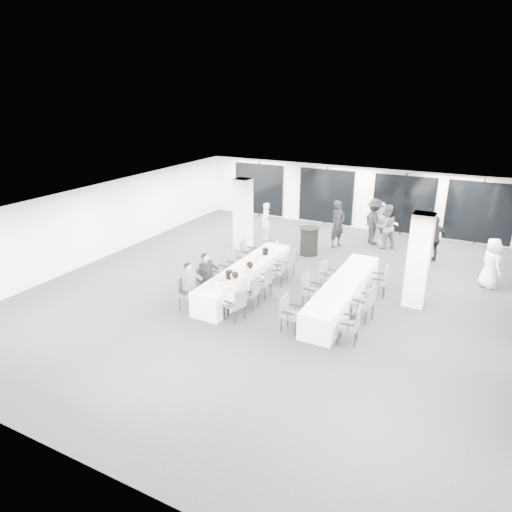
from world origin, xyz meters
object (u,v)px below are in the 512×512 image
Objects in this scene: chair_side_left_near at (289,311)px; standing_guest_g at (266,219)px; standing_guest_c at (375,219)px; standing_guest_d at (435,236)px; chair_side_left_mid at (310,288)px; chair_main_left_near at (187,290)px; chair_side_left_far at (327,273)px; cocktail_table at (309,241)px; banquet_table_side at (343,293)px; chair_main_right_fourth at (279,270)px; standing_guest_a at (338,221)px; chair_main_left_second at (204,280)px; banquet_table_main at (246,277)px; ice_bucket_far at (265,251)px; chair_side_right_near at (352,323)px; ice_bucket_near at (229,275)px; standing_guest_e at (492,260)px; chair_main_right_mid at (264,281)px; standing_guest_f at (379,220)px; chair_side_right_mid at (366,301)px; chair_main_left_mid at (217,270)px; standing_guest_b at (386,224)px; chair_main_right_second at (252,291)px; chair_main_left_fourth at (234,261)px; chair_main_left_far at (247,252)px; chair_side_right_far at (381,279)px; chair_main_right_far at (288,262)px.

chair_side_left_near is 7.86m from standing_guest_g.
chair_side_left_near is 8.22m from standing_guest_c.
chair_side_left_mid is at bearing 20.13° from standing_guest_d.
chair_main_left_near is 1.11× the size of chair_side_left_far.
chair_side_left_mid is (1.64, -4.19, 0.03)m from cocktail_table.
banquet_table_side is 2.55× the size of standing_guest_d.
standing_guest_a is at bearing -20.96° from chair_main_right_fourth.
banquet_table_side is at bearing 115.67° from chair_main_left_second.
banquet_table_main is at bearing -93.04° from chair_side_left_mid.
ice_bucket_far is (0.91, 3.31, 0.29)m from chair_main_left_near.
standing_guest_c is at bearing 1.82° from chair_side_right_near.
ice_bucket_near is (-0.79, -1.82, 0.36)m from chair_main_right_fourth.
standing_guest_d reaches higher than standing_guest_e.
chair_side_right_near is (4.81, -0.60, 0.02)m from chair_main_left_second.
chair_main_right_mid is 7.04m from standing_guest_d.
banquet_table_side is at bearing -55.86° from cocktail_table.
chair_main_right_fourth is 0.44× the size of standing_guest_f.
banquet_table_main is at bearing 2.57° from standing_guest_d.
chair_main_right_mid reaches higher than chair_side_left_far.
ice_bucket_far is at bearing 74.83° from standing_guest_e.
chair_side_left_mid is at bearing 96.35° from chair_side_right_mid.
ice_bucket_near is (0.88, -0.71, 0.28)m from chair_main_left_mid.
standing_guest_b is 5.61m from ice_bucket_far.
chair_main_right_second is at bearing -54.16° from banquet_table_main.
banquet_table_side is 5.25× the size of chair_main_left_second.
chair_side_right_mid reaches higher than chair_main_right_second.
standing_guest_f is at bearing -90.49° from standing_guest_b.
standing_guest_e reaches higher than chair_main_left_mid.
standing_guest_g reaches higher than chair_main_left_fourth.
chair_main_left_far is at bearing 77.79° from chair_side_right_mid.
standing_guest_f is at bearing 67.15° from banquet_table_main.
standing_guest_c is (-1.43, 4.92, 0.52)m from chair_side_right_far.
chair_side_left_far is at bearing 26.91° from banquet_table_main.
standing_guest_e reaches higher than chair_main_right_fourth.
cocktail_table is at bearing 169.89° from chair_main_left_second.
chair_main_right_fourth reaches higher than banquet_table_side.
chair_main_left_second is at bearing 157.26° from chair_main_right_far.
chair_main_right_fourth is (1.66, 0.04, -0.03)m from chair_main_left_fourth.
chair_side_left_near is 0.46× the size of standing_guest_a.
banquet_table_side is 4.04m from chair_main_left_mid.
chair_side_left_near is 3.67m from chair_side_right_far.
banquet_table_side is 21.60× the size of ice_bucket_far.
standing_guest_e is (7.76, 2.99, 0.39)m from chair_main_left_fourth.
cocktail_table is 3.29m from standing_guest_f.
standing_guest_c is 1.21× the size of standing_guest_g.
chair_main_right_second is (1.66, 0.00, -0.01)m from chair_main_left_second.
chair_main_left_second is 3.90× the size of ice_bucket_near.
chair_main_left_fourth is at bearing 85.34° from chair_side_right_far.
chair_main_left_mid is 0.59× the size of standing_guest_g.
ice_bucket_near is 1.06× the size of ice_bucket_far.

